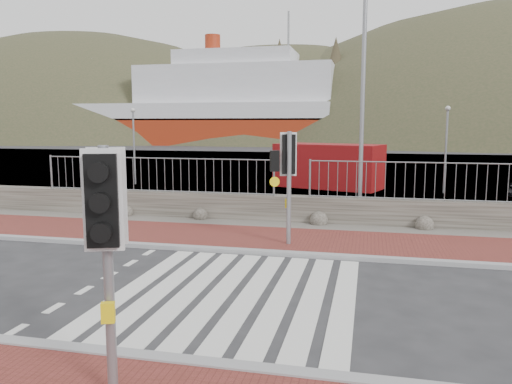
% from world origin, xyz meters
% --- Properties ---
extents(ground, '(220.00, 220.00, 0.00)m').
position_xyz_m(ground, '(0.00, 0.00, 0.00)').
color(ground, '#28282B').
rests_on(ground, ground).
extents(sidewalk_far, '(40.00, 3.00, 0.08)m').
position_xyz_m(sidewalk_far, '(0.00, 4.50, 0.04)').
color(sidewalk_far, maroon).
rests_on(sidewalk_far, ground).
extents(kerb_near, '(40.00, 0.25, 0.12)m').
position_xyz_m(kerb_near, '(0.00, -3.00, 0.05)').
color(kerb_near, gray).
rests_on(kerb_near, ground).
extents(kerb_far, '(40.00, 0.25, 0.12)m').
position_xyz_m(kerb_far, '(0.00, 3.00, 0.05)').
color(kerb_far, gray).
rests_on(kerb_far, ground).
extents(zebra_crossing, '(4.62, 5.60, 0.01)m').
position_xyz_m(zebra_crossing, '(-0.00, 0.00, 0.01)').
color(zebra_crossing, silver).
rests_on(zebra_crossing, ground).
extents(gravel_strip, '(40.00, 1.50, 0.06)m').
position_xyz_m(gravel_strip, '(0.00, 6.50, 0.03)').
color(gravel_strip, '#59544C').
rests_on(gravel_strip, ground).
extents(stone_wall, '(40.00, 0.60, 0.90)m').
position_xyz_m(stone_wall, '(0.00, 7.30, 0.45)').
color(stone_wall, '#444038').
rests_on(stone_wall, ground).
extents(railing, '(18.07, 0.07, 1.22)m').
position_xyz_m(railing, '(0.00, 7.15, 1.82)').
color(railing, gray).
rests_on(railing, stone_wall).
extents(quay, '(120.00, 40.00, 0.50)m').
position_xyz_m(quay, '(0.00, 27.90, 0.00)').
color(quay, '#4C4C4F').
rests_on(quay, ground).
extents(water, '(220.00, 50.00, 0.05)m').
position_xyz_m(water, '(0.00, 62.90, 0.00)').
color(water, '#3F4C54').
rests_on(water, ground).
extents(ferry, '(50.00, 16.00, 20.00)m').
position_xyz_m(ferry, '(-24.65, 67.90, 5.36)').
color(ferry, maroon).
rests_on(ferry, ground).
extents(hills_backdrop, '(254.00, 90.00, 100.00)m').
position_xyz_m(hills_backdrop, '(6.74, 87.90, -23.05)').
color(hills_backdrop, '#313822').
rests_on(hills_backdrop, ground).
extents(traffic_signal_near, '(0.50, 0.40, 3.07)m').
position_xyz_m(traffic_signal_near, '(-0.45, -3.99, 2.21)').
color(traffic_signal_near, gray).
rests_on(traffic_signal_near, ground).
extents(traffic_signal_far, '(0.76, 0.45, 3.10)m').
position_xyz_m(traffic_signal_far, '(0.37, 3.94, 2.25)').
color(traffic_signal_far, gray).
rests_on(traffic_signal_far, ground).
extents(streetlight, '(1.72, 0.60, 8.22)m').
position_xyz_m(streetlight, '(2.34, 8.13, 4.63)').
color(streetlight, gray).
rests_on(streetlight, ground).
extents(shipping_container, '(5.83, 3.85, 2.25)m').
position_xyz_m(shipping_container, '(0.42, 16.85, 1.12)').
color(shipping_container, maroon).
rests_on(shipping_container, ground).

